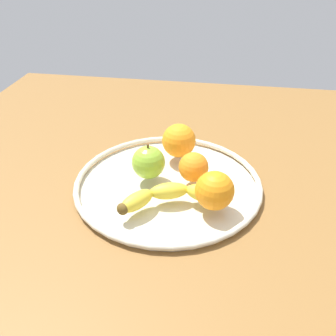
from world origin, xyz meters
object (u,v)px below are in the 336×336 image
Objects in this scene: apple at (148,162)px; orange_front_right at (194,167)px; fruit_bowl at (168,183)px; orange_back_right at (215,191)px; orange_center at (179,141)px; banana at (168,196)px.

orange_front_right is at bearing -178.14° from apple.
fruit_bowl is 5.05× the size of apple.
apple is at bearing -29.35° from orange_back_right.
orange_center reaches higher than fruit_bowl.
orange_center is at bearing -62.70° from orange_back_right.
apple reaches higher than orange_front_right.
banana reaches higher than fruit_bowl.
orange_back_right is (-9.17, 17.77, -0.15)cm from orange_center.
fruit_bowl is at bearing 170.93° from apple.
apple reaches higher than orange_back_right.
apple is 16.39cm from orange_back_right.
orange_front_right is (-5.21, -0.99, 4.02)cm from fruit_bowl.
fruit_bowl is at bearing 10.76° from orange_front_right.
orange_center reaches higher than banana.
orange_back_right is (-10.00, 7.35, 4.62)cm from fruit_bowl.
apple reaches higher than fruit_bowl.
orange_back_right reaches higher than orange_front_right.
orange_center is 10.43cm from orange_front_right.
orange_back_right reaches higher than fruit_bowl.
apple is 9.50cm from orange_front_right.
banana is 2.57× the size of apple.
apple reaches higher than banana.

